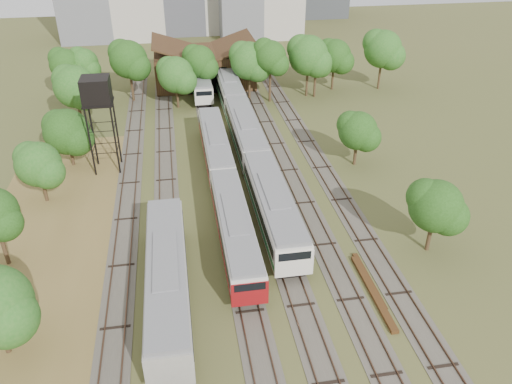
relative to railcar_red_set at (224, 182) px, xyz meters
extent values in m
plane|color=#475123|center=(2.00, -20.33, -1.85)|extent=(240.00, 240.00, 0.00)
cube|color=brown|center=(-16.00, -12.33, -1.83)|extent=(14.00, 60.00, 0.04)
cube|color=#4C473D|center=(-10.00, 4.67, -1.82)|extent=(2.60, 80.00, 0.06)
cube|color=#472D1E|center=(-10.72, 4.67, -1.73)|extent=(0.08, 80.00, 0.14)
cube|color=#472D1E|center=(-9.28, 4.67, -1.73)|extent=(0.08, 80.00, 0.14)
cube|color=#4C473D|center=(-6.00, 4.67, -1.82)|extent=(2.60, 80.00, 0.06)
cube|color=#472D1E|center=(-6.72, 4.67, -1.73)|extent=(0.08, 80.00, 0.14)
cube|color=#472D1E|center=(-5.28, 4.67, -1.73)|extent=(0.08, 80.00, 0.14)
cube|color=#4C473D|center=(0.00, 4.67, -1.82)|extent=(2.60, 80.00, 0.06)
cube|color=#472D1E|center=(-0.72, 4.67, -1.73)|extent=(0.08, 80.00, 0.14)
cube|color=#472D1E|center=(0.72, 4.67, -1.73)|extent=(0.08, 80.00, 0.14)
cube|color=#4C473D|center=(4.00, 4.67, -1.82)|extent=(2.60, 80.00, 0.06)
cube|color=#472D1E|center=(3.28, 4.67, -1.73)|extent=(0.08, 80.00, 0.14)
cube|color=#472D1E|center=(4.72, 4.67, -1.73)|extent=(0.08, 80.00, 0.14)
cube|color=#4C473D|center=(8.00, 4.67, -1.82)|extent=(2.60, 80.00, 0.06)
cube|color=#472D1E|center=(7.28, 4.67, -1.73)|extent=(0.08, 80.00, 0.14)
cube|color=#472D1E|center=(8.72, 4.67, -1.73)|extent=(0.08, 80.00, 0.14)
cube|color=#4C473D|center=(12.00, 4.67, -1.82)|extent=(2.60, 80.00, 0.06)
cube|color=#472D1E|center=(11.28, 4.67, -1.73)|extent=(0.08, 80.00, 0.14)
cube|color=#472D1E|center=(12.72, 4.67, -1.73)|extent=(0.08, 80.00, 0.14)
cube|color=black|center=(0.00, -8.69, -1.47)|extent=(2.10, 15.64, 0.76)
cube|color=silver|center=(0.00, -8.69, 0.11)|extent=(2.77, 17.00, 2.39)
cube|color=black|center=(0.00, -8.69, 0.40)|extent=(2.83, 15.64, 0.81)
cube|color=slate|center=(0.00, -8.69, 1.48)|extent=(2.55, 16.66, 0.34)
cube|color=maroon|center=(0.00, -8.69, -0.56)|extent=(2.83, 16.66, 0.43)
cube|color=maroon|center=(0.00, -17.14, -0.01)|extent=(2.81, 0.25, 2.15)
cube|color=black|center=(0.00, 8.81, -1.47)|extent=(2.10, 15.64, 0.76)
cube|color=silver|center=(0.00, 8.81, 0.11)|extent=(2.77, 17.00, 2.39)
cube|color=black|center=(0.00, 8.81, 0.40)|extent=(2.83, 15.64, 0.81)
cube|color=slate|center=(0.00, 8.81, 1.48)|extent=(2.55, 16.66, 0.34)
cube|color=maroon|center=(0.00, 8.81, -0.56)|extent=(2.83, 16.66, 0.43)
cube|color=black|center=(4.00, -6.07, -1.42)|extent=(2.36, 15.64, 0.86)
cube|color=silver|center=(4.00, -6.07, 0.35)|extent=(3.12, 17.00, 2.69)
cube|color=black|center=(4.00, -6.07, 0.68)|extent=(3.18, 15.64, 0.91)
cube|color=slate|center=(4.00, -6.07, 1.89)|extent=(2.87, 16.66, 0.39)
cube|color=#175C24|center=(4.00, -6.07, -0.40)|extent=(3.18, 16.66, 0.48)
cube|color=silver|center=(4.00, -14.52, 0.22)|extent=(3.16, 0.25, 2.42)
cube|color=black|center=(4.00, 11.43, -1.42)|extent=(2.36, 15.64, 0.86)
cube|color=silver|center=(4.00, 11.43, 0.35)|extent=(3.12, 17.00, 2.69)
cube|color=black|center=(4.00, 11.43, 0.68)|extent=(3.18, 15.64, 0.91)
cube|color=slate|center=(4.00, 11.43, 1.89)|extent=(2.87, 16.66, 0.39)
cube|color=#175C24|center=(4.00, 11.43, -0.40)|extent=(3.18, 16.66, 0.48)
cube|color=black|center=(4.00, 28.93, -1.42)|extent=(2.36, 15.64, 0.86)
cube|color=silver|center=(4.00, 28.93, 0.35)|extent=(3.12, 17.00, 2.69)
cube|color=black|center=(4.00, 28.93, 0.68)|extent=(3.18, 15.64, 0.91)
cube|color=slate|center=(4.00, 28.93, 1.89)|extent=(2.87, 16.66, 0.39)
cube|color=#175C24|center=(4.00, 28.93, -0.40)|extent=(3.18, 16.66, 0.48)
cube|color=black|center=(0.00, 33.46, -1.47)|extent=(2.08, 14.72, 0.76)
cube|color=silver|center=(0.00, 33.46, 0.09)|extent=(2.74, 16.00, 2.36)
cube|color=black|center=(0.00, 33.46, 0.37)|extent=(2.80, 14.72, 0.80)
cube|color=slate|center=(0.00, 33.46, 1.44)|extent=(2.52, 15.68, 0.34)
cube|color=#175C24|center=(0.00, 33.46, -0.57)|extent=(2.80, 15.68, 0.42)
cube|color=silver|center=(0.00, 25.51, -0.03)|extent=(2.78, 0.25, 2.12)
cube|color=black|center=(-6.00, -14.68, -1.43)|extent=(2.32, 16.56, 0.84)
cube|color=gray|center=(-6.00, -14.68, 0.31)|extent=(3.06, 18.00, 2.64)
cube|color=black|center=(-6.00, -14.68, 0.63)|extent=(3.12, 16.56, 0.90)
cube|color=slate|center=(-6.00, -14.68, 1.82)|extent=(2.81, 17.64, 0.38)
cylinder|color=black|center=(-13.83, 7.29, 2.13)|extent=(0.20, 0.20, 7.96)
cylinder|color=black|center=(-11.15, 7.29, 2.13)|extent=(0.20, 0.20, 7.96)
cylinder|color=black|center=(-13.83, 9.98, 2.13)|extent=(0.20, 0.20, 7.96)
cylinder|color=black|center=(-11.15, 9.98, 2.13)|extent=(0.20, 0.20, 7.96)
cube|color=black|center=(-12.49, 8.64, 6.21)|extent=(3.13, 3.13, 0.20)
cube|color=black|center=(-12.49, 8.64, 7.65)|extent=(2.98, 2.98, 2.69)
cube|color=#503116|center=(10.00, -16.73, -1.70)|extent=(0.59, 8.85, 0.29)
cube|color=#503116|center=(10.20, -15.28, -1.74)|extent=(0.43, 6.95, 0.23)
cube|color=#3D2116|center=(1.00, 37.67, 0.90)|extent=(16.00, 11.00, 5.50)
cube|color=#3D2116|center=(-3.00, 37.67, 4.25)|extent=(8.45, 11.55, 2.96)
cube|color=#3D2116|center=(5.00, 37.67, 4.25)|extent=(8.45, 11.55, 2.96)
cube|color=black|center=(1.00, 32.22, 0.35)|extent=(6.40, 0.15, 4.12)
cylinder|color=#382616|center=(-17.13, -18.16, -0.12)|extent=(0.36, 0.36, 3.46)
cylinder|color=#382616|center=(-19.58, -7.91, 0.22)|extent=(0.36, 0.36, 4.14)
cylinder|color=#382616|center=(-18.27, 2.36, -0.17)|extent=(0.36, 0.36, 3.35)
sphere|color=#1E4612|center=(-18.27, 2.36, 2.41)|extent=(4.56, 4.56, 4.56)
cylinder|color=#382616|center=(-16.72, 10.33, -0.20)|extent=(0.36, 0.36, 3.31)
sphere|color=#1E4612|center=(-16.72, 10.33, 2.36)|extent=(5.25, 5.25, 5.25)
cylinder|color=#382616|center=(-16.98, 21.10, 0.48)|extent=(0.36, 0.36, 4.67)
sphere|color=#1E4612|center=(-16.98, 21.10, 4.09)|extent=(5.53, 5.53, 5.53)
cylinder|color=#382616|center=(-19.79, 31.77, 0.48)|extent=(0.36, 0.36, 4.65)
sphere|color=#1E4612|center=(-19.79, 31.77, 4.07)|extent=(4.63, 4.63, 4.63)
cylinder|color=#382616|center=(-17.24, 32.30, 0.46)|extent=(0.36, 0.36, 4.62)
sphere|color=#1E4612|center=(-17.24, 32.30, 4.04)|extent=(4.31, 4.31, 4.31)
cylinder|color=#382616|center=(-10.58, 31.11, 0.68)|extent=(0.36, 0.36, 5.06)
sphere|color=#1E4612|center=(-10.58, 31.11, 4.59)|extent=(5.61, 5.61, 5.61)
cylinder|color=#382616|center=(-3.86, 27.08, 0.11)|extent=(0.36, 0.36, 3.92)
sphere|color=#1E4612|center=(-3.86, 27.08, 3.14)|extent=(5.26, 5.26, 5.26)
cylinder|color=#382616|center=(-0.09, 31.04, 0.35)|extent=(0.36, 0.36, 4.40)
sphere|color=#1E4612|center=(-0.09, 31.04, 3.75)|extent=(4.94, 4.94, 4.94)
cylinder|color=#382616|center=(7.29, 29.17, 0.47)|extent=(0.36, 0.36, 4.63)
sphere|color=#1E4612|center=(7.29, 29.17, 4.05)|extent=(5.70, 5.70, 5.70)
cylinder|color=#382616|center=(10.19, 27.39, 0.87)|extent=(0.36, 0.36, 5.44)
sphere|color=#1E4612|center=(10.19, 27.39, 5.08)|extent=(4.71, 4.71, 4.71)
cylinder|color=#382616|center=(16.41, 28.88, 0.66)|extent=(0.36, 0.36, 5.02)
sphere|color=#1E4612|center=(16.41, 28.88, 4.54)|extent=(6.09, 6.09, 6.09)
cylinder|color=#382616|center=(21.34, 31.14, 0.31)|extent=(0.36, 0.36, 4.32)
sphere|color=#1E4612|center=(21.34, 31.14, 3.65)|extent=(5.25, 5.25, 5.25)
cylinder|color=#382616|center=(28.93, 30.17, 0.70)|extent=(0.36, 0.36, 5.10)
sphere|color=#1E4612|center=(28.93, 30.17, 4.64)|extent=(5.93, 5.93, 5.93)
cylinder|color=#382616|center=(16.85, -12.07, -0.04)|extent=(0.36, 0.36, 3.61)
sphere|color=#1E4612|center=(16.85, -12.07, 2.75)|extent=(4.61, 4.61, 4.61)
cylinder|color=#382616|center=(16.00, 4.92, -0.17)|extent=(0.36, 0.36, 3.37)
sphere|color=#1E4612|center=(16.00, 4.92, 2.44)|extent=(4.44, 4.44, 4.44)
cylinder|color=#382616|center=(17.53, 28.26, 0.34)|extent=(0.36, 0.36, 4.38)
sphere|color=#1E4612|center=(17.53, 28.26, 3.72)|extent=(3.95, 3.95, 3.95)
camera|label=1|loc=(-4.24, -44.84, 25.36)|focal=35.00mm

